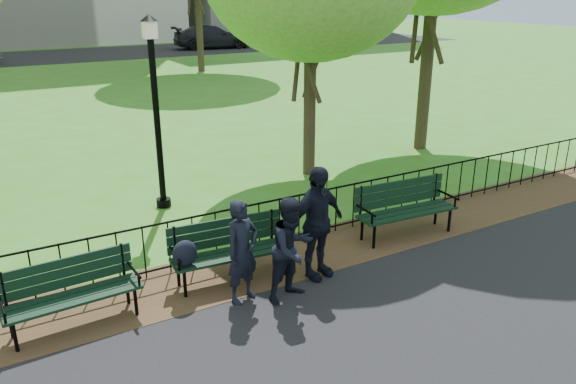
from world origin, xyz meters
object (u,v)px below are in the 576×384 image
park_bench_left_a (70,286)px  person_right (317,223)px  lamppost (156,107)px  park_bench_main (214,247)px  person_left (242,251)px  sedan_dark (212,37)px  park_bench_right_a (404,203)px  person_mid (292,249)px

park_bench_left_a → person_right: 3.61m
lamppost → person_right: lamppost is taller
park_bench_main → person_left: bearing=-71.6°
person_left → person_right: 1.31m
park_bench_main → park_bench_left_a: bearing=-173.9°
park_bench_left_a → sedan_dark: sedan_dark is taller
park_bench_right_a → sedan_dark: bearing=77.2°
park_bench_right_a → person_left: (-3.56, -0.62, 0.16)m
lamppost → person_right: (1.10, -4.14, -1.18)m
sedan_dark → lamppost: bearing=162.1°
park_bench_right_a → lamppost: (-3.37, 3.59, 1.47)m
park_bench_left_a → person_right: bearing=-11.5°
park_bench_main → park_bench_right_a: size_ratio=0.96×
park_bench_main → person_mid: 1.26m
lamppost → person_mid: lamppost is taller
park_bench_right_a → person_mid: size_ratio=1.26×
person_mid → person_right: person_right is taller
lamppost → sedan_dark: lamppost is taller
park_bench_main → person_right: person_right is taller
person_left → sedan_dark: bearing=50.0°
park_bench_right_a → sedan_dark: sedan_dark is taller
park_bench_right_a → person_right: person_right is taller
park_bench_main → park_bench_right_a: (3.72, -0.03, 0.00)m
park_bench_main → person_mid: person_mid is taller
park_bench_right_a → park_bench_main: bearing=-176.0°
park_bench_right_a → sedan_dark: 34.56m
person_right → person_left: bearing=171.9°
person_mid → person_right: bearing=15.5°
park_bench_left_a → person_left: (2.26, -0.61, 0.21)m
park_bench_main → park_bench_left_a: 2.10m
person_right → park_bench_main: bearing=147.0°
park_bench_left_a → person_mid: (2.91, -0.90, 0.21)m
lamppost → person_mid: bearing=-84.2°
park_bench_right_a → sedan_dark: (10.23, 33.01, 0.22)m
person_right → sedan_dark: person_right is taller
person_left → person_mid: (0.65, -0.29, 0.00)m
lamppost → sedan_dark: 32.44m
park_bench_main → person_left: (0.16, -0.66, 0.16)m
park_bench_right_a → person_right: (-2.26, -0.56, 0.29)m
person_mid → person_left: bearing=142.3°
lamppost → sedan_dark: size_ratio=0.67×
lamppost → person_mid: size_ratio=2.48×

